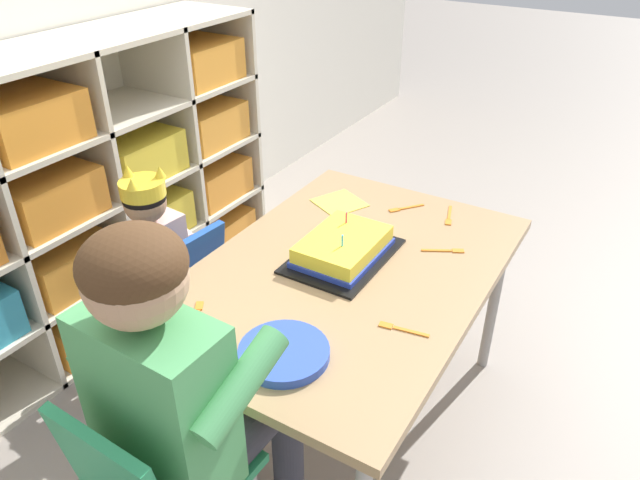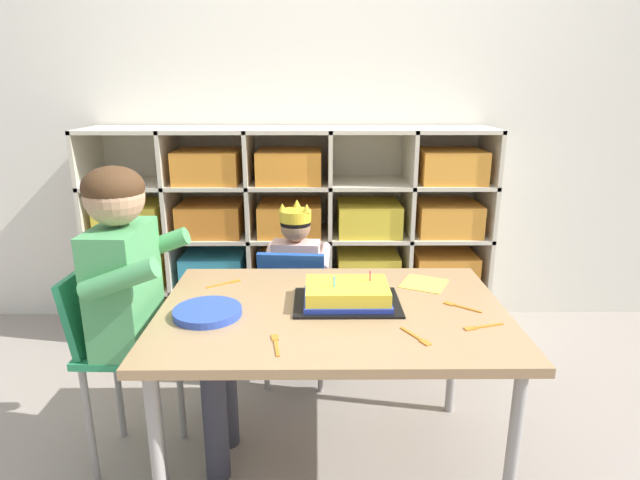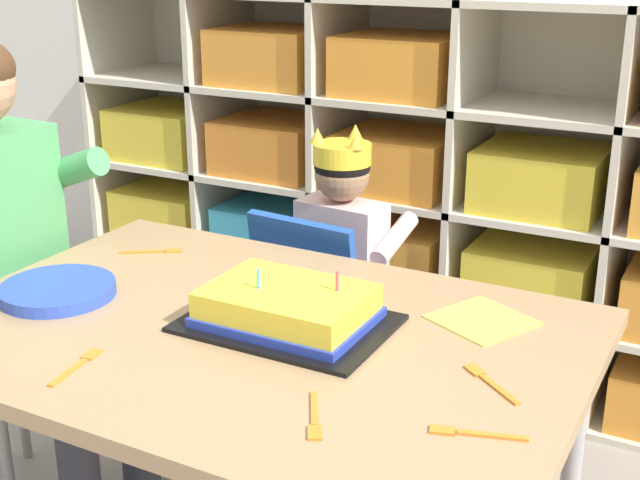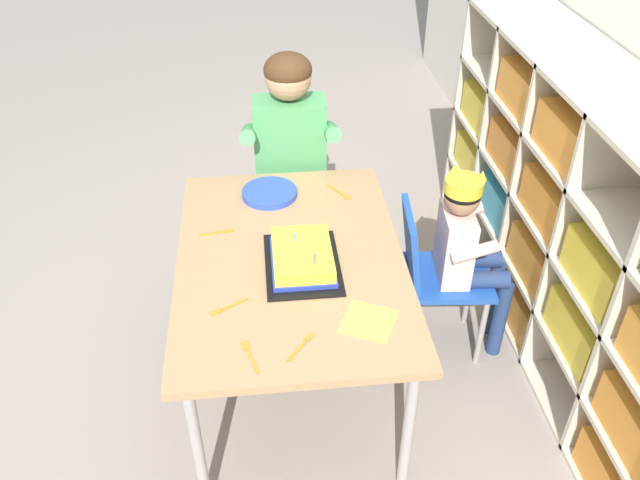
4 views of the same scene
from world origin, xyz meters
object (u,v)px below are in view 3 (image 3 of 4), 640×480
Objects in this scene: fork_beside_plate_stack at (471,433)px; activity_table at (253,353)px; fork_scattered_mid_table at (315,418)px; birthday_cake_on_tray at (287,310)px; child_with_crown at (351,249)px; paper_plate_stack at (58,290)px; fork_at_table_front_edge at (79,365)px; classroom_chair_blue at (327,313)px; fork_near_cake_tray at (489,381)px; adult_helper_seated at (8,233)px; fork_near_child_seat at (156,251)px.

activity_table is at bearing 144.94° from fork_beside_plate_stack.
birthday_cake_on_tray is at bearing 7.98° from fork_scattered_mid_table.
child_with_crown reaches higher than paper_plate_stack.
birthday_cake_on_tray is at bearing 133.95° from fork_at_table_front_edge.
classroom_chair_blue is 0.71m from paper_plate_stack.
fork_near_cake_tray is at bearing 0.73° from activity_table.
fork_near_cake_tray is (0.42, 0.01, 0.05)m from activity_table.
birthday_cake_on_tray is at bearing 111.50° from child_with_crown.
activity_table is 0.64m from adult_helper_seated.
paper_plate_stack is at bearing 156.92° from fork_beside_plate_stack.
fork_near_cake_tray is (0.56, -0.67, 0.10)m from child_with_crown.
birthday_cake_on_tray reaches higher than fork_near_cake_tray.
paper_plate_stack is at bearing 53.71° from fork_near_child_seat.
paper_plate_stack is 0.66m from fork_scattered_mid_table.
paper_plate_stack is 1.83× the size of fork_near_child_seat.
fork_near_cake_tray is at bearing 4.18° from paper_plate_stack.
fork_at_table_front_edge is at bearing 172.52° from fork_beside_plate_stack.
activity_table is at bearing 137.21° from fork_at_table_front_edge.
child_with_crown reaches higher than fork_beside_plate_stack.
fork_near_cake_tray is (0.57, -0.56, 0.23)m from classroom_chair_blue.
child_with_crown is 3.85× the size of paper_plate_stack.
classroom_chair_blue is at bearing 169.81° from fork_at_table_front_edge.
adult_helper_seated is 3.04× the size of birthday_cake_on_tray.
child_with_crown reaches higher than classroom_chair_blue.
fork_near_child_seat is (-0.25, -0.45, 0.10)m from child_with_crown.
activity_table is at bearing 7.80° from paper_plate_stack.
birthday_cake_on_tray is at bearing 123.21° from fork_near_child_seat.
fork_near_cake_tray reaches higher than activity_table.
fork_near_cake_tray and fork_scattered_mid_table have the same top height.
activity_table is at bearing -143.03° from birthday_cake_on_tray.
fork_at_table_front_edge is (-0.03, -0.93, 0.10)m from child_with_crown.
classroom_chair_blue reaches higher than fork_beside_plate_stack.
child_with_crown is at bearing 169.42° from fork_at_table_front_edge.
activity_table is 0.30m from fork_at_table_front_edge.
fork_scattered_mid_table is at bearing -91.43° from fork_near_cake_tray.
fork_at_table_front_edge is (-0.41, -0.03, 0.00)m from fork_scattered_mid_table.
classroom_chair_blue is 0.18m from child_with_crown.
fork_near_cake_tray and fork_near_child_seat have the same top height.
child_with_crown is 6.44× the size of fork_at_table_front_edge.
child_with_crown reaches higher than fork_near_cake_tray.
classroom_chair_blue is 5.51× the size of fork_scattered_mid_table.
fork_beside_plate_stack is at bearing -18.21° from activity_table.
fork_scattered_mid_table reaches higher than activity_table.
fork_beside_plate_stack is at bearing 122.29° from fork_near_child_seat.
birthday_cake_on_tray is 3.00× the size of fork_near_child_seat.
fork_near_child_seat is (-0.24, -0.34, 0.23)m from classroom_chair_blue.
activity_table is 0.43m from fork_near_cake_tray.
fork_near_child_seat is (0.01, 0.28, -0.01)m from paper_plate_stack.
fork_scattered_mid_table is at bearing -52.99° from birthday_cake_on_tray.
fork_scattered_mid_table is 0.76m from fork_near_child_seat.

